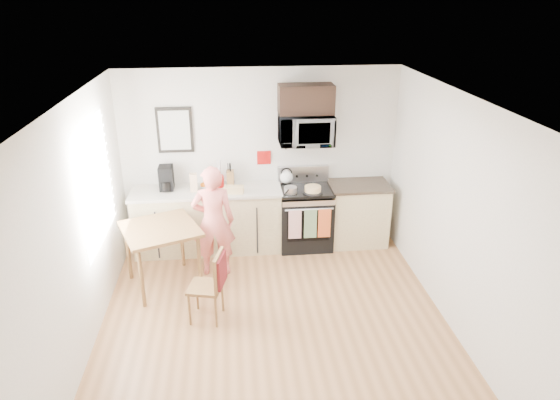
{
  "coord_description": "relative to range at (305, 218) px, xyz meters",
  "views": [
    {
      "loc": [
        -0.42,
        -4.66,
        3.59
      ],
      "look_at": [
        0.16,
        1.0,
        1.17
      ],
      "focal_mm": 32.0,
      "sensor_mm": 36.0,
      "label": 1
    }
  ],
  "objects": [
    {
      "name": "cabinet_left",
      "position": [
        -1.43,
        0.02,
        0.01
      ],
      "size": [
        2.1,
        0.6,
        0.9
      ],
      "primitive_type": "cube",
      "color": "tan",
      "rests_on": "floor"
    },
    {
      "name": "cabinet_right",
      "position": [
        0.8,
        0.02,
        0.01
      ],
      "size": [
        0.84,
        0.6,
        0.9
      ],
      "primitive_type": "cube",
      "color": "tan",
      "rests_on": "floor"
    },
    {
      "name": "coffee_maker",
      "position": [
        -1.98,
        0.1,
        0.67
      ],
      "size": [
        0.19,
        0.29,
        0.34
      ],
      "rotation": [
        0.0,
        0.0,
        0.0
      ],
      "color": "black",
      "rests_on": "countertop_left"
    },
    {
      "name": "back_wall",
      "position": [
        -0.63,
        0.32,
        0.86
      ],
      "size": [
        4.0,
        0.04,
        2.6
      ],
      "primitive_type": "cube",
      "color": "white",
      "rests_on": "floor"
    },
    {
      "name": "wall_trivet",
      "position": [
        -0.58,
        0.31,
        0.86
      ],
      "size": [
        0.2,
        0.02,
        0.2
      ],
      "primitive_type": "cube",
      "color": "#AA100E",
      "rests_on": "back_wall"
    },
    {
      "name": "kettle",
      "position": [
        -0.26,
        0.2,
        0.59
      ],
      "size": [
        0.19,
        0.19,
        0.24
      ],
      "color": "white",
      "rests_on": "range"
    },
    {
      "name": "person",
      "position": [
        -1.32,
        -0.66,
        0.33
      ],
      "size": [
        0.56,
        0.37,
        1.53
      ],
      "primitive_type": "imported",
      "rotation": [
        0.0,
        0.0,
        3.14
      ],
      "color": "#C94037",
      "rests_on": "floor"
    },
    {
      "name": "knife_block",
      "position": [
        -1.08,
        0.16,
        0.62
      ],
      "size": [
        0.11,
        0.15,
        0.23
      ],
      "primitive_type": "cube",
      "rotation": [
        0.0,
        0.0,
        -0.03
      ],
      "color": "brown",
      "rests_on": "countertop_left"
    },
    {
      "name": "right_wall",
      "position": [
        1.37,
        -1.98,
        0.86
      ],
      "size": [
        0.04,
        4.6,
        2.6
      ],
      "primitive_type": "cube",
      "color": "white",
      "rests_on": "floor"
    },
    {
      "name": "microwave",
      "position": [
        -0.0,
        0.1,
        1.32
      ],
      "size": [
        0.76,
        0.51,
        0.42
      ],
      "primitive_type": "imported",
      "color": "#BABABF",
      "rests_on": "back_wall"
    },
    {
      "name": "range",
      "position": [
        0.0,
        0.0,
        0.0
      ],
      "size": [
        0.76,
        0.7,
        1.16
      ],
      "color": "black",
      "rests_on": "floor"
    },
    {
      "name": "dining_table",
      "position": [
        -1.98,
        -0.91,
        0.3
      ],
      "size": [
        1.0,
        1.0,
        0.83
      ],
      "rotation": [
        0.0,
        0.0,
        0.39
      ],
      "color": "brown",
      "rests_on": "floor"
    },
    {
      "name": "ceiling",
      "position": [
        -0.63,
        -1.98,
        2.16
      ],
      "size": [
        4.0,
        4.6,
        0.04
      ],
      "primitive_type": "cube",
      "color": "silver",
      "rests_on": "back_wall"
    },
    {
      "name": "cake",
      "position": [
        0.07,
        -0.19,
        0.53
      ],
      "size": [
        0.28,
        0.28,
        0.09
      ],
      "color": "black",
      "rests_on": "range"
    },
    {
      "name": "upper_cabinet",
      "position": [
        -0.0,
        0.15,
        1.74
      ],
      "size": [
        0.76,
        0.35,
        0.4
      ],
      "primitive_type": "cube",
      "color": "black",
      "rests_on": "back_wall"
    },
    {
      "name": "pot",
      "position": [
        -0.25,
        -0.18,
        0.53
      ],
      "size": [
        0.19,
        0.29,
        0.09
      ],
      "rotation": [
        0.0,
        0.0,
        -0.42
      ],
      "color": "#BABABF",
      "rests_on": "range"
    },
    {
      "name": "window",
      "position": [
        -2.59,
        -1.18,
        1.11
      ],
      "size": [
        0.06,
        1.4,
        1.5
      ],
      "color": "silver",
      "rests_on": "left_wall"
    },
    {
      "name": "left_wall",
      "position": [
        -2.63,
        -1.98,
        0.86
      ],
      "size": [
        0.04,
        4.6,
        2.6
      ],
      "primitive_type": "cube",
      "color": "white",
      "rests_on": "floor"
    },
    {
      "name": "front_wall",
      "position": [
        -0.63,
        -4.28,
        0.86
      ],
      "size": [
        4.0,
        0.04,
        2.6
      ],
      "primitive_type": "cube",
      "color": "white",
      "rests_on": "floor"
    },
    {
      "name": "wall_art",
      "position": [
        -1.83,
        0.3,
        1.31
      ],
      "size": [
        0.5,
        0.04,
        0.65
      ],
      "color": "black",
      "rests_on": "back_wall"
    },
    {
      "name": "countertop_right",
      "position": [
        0.8,
        0.02,
        0.48
      ],
      "size": [
        0.88,
        0.64,
        0.04
      ],
      "primitive_type": "cube",
      "color": "black",
      "rests_on": "cabinet_right"
    },
    {
      "name": "chair",
      "position": [
        -1.29,
        -1.72,
        0.12
      ],
      "size": [
        0.48,
        0.44,
        0.87
      ],
      "rotation": [
        0.0,
        0.0,
        -0.24
      ],
      "color": "brown",
      "rests_on": "floor"
    },
    {
      "name": "fruit_bowl",
      "position": [
        -1.44,
        0.11,
        0.54
      ],
      "size": [
        0.21,
        0.21,
        0.09
      ],
      "color": "white",
      "rests_on": "countertop_left"
    },
    {
      "name": "countertop_left",
      "position": [
        -1.43,
        0.02,
        0.48
      ],
      "size": [
        2.14,
        0.64,
        0.04
      ],
      "primitive_type": "cube",
      "color": "beige",
      "rests_on": "cabinet_left"
    },
    {
      "name": "floor",
      "position": [
        -0.63,
        -1.98,
        -0.44
      ],
      "size": [
        4.6,
        4.6,
        0.0
      ],
      "primitive_type": "plane",
      "color": "brown",
      "rests_on": "ground"
    },
    {
      "name": "utensil_crock",
      "position": [
        -1.24,
        0.13,
        0.67
      ],
      "size": [
        0.14,
        0.14,
        0.41
      ],
      "color": "#AA100E",
      "rests_on": "countertop_left"
    },
    {
      "name": "bread_bag",
      "position": [
        -1.04,
        -0.13,
        0.55
      ],
      "size": [
        0.29,
        0.16,
        0.1
      ],
      "primitive_type": "cube",
      "rotation": [
        0.0,
        0.0,
        -0.12
      ],
      "color": "tan",
      "rests_on": "countertop_left"
    },
    {
      "name": "milk_carton",
      "position": [
        -1.6,
        -0.0,
        0.63
      ],
      "size": [
        0.1,
        0.1,
        0.26
      ],
      "primitive_type": "cube",
      "rotation": [
        0.0,
        0.0,
        0.02
      ],
      "color": "tan",
      "rests_on": "countertop_left"
    }
  ]
}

